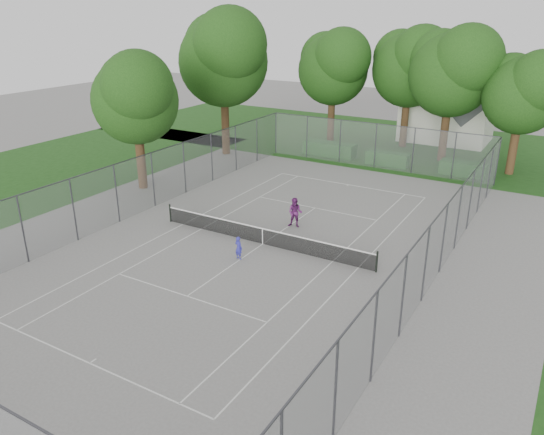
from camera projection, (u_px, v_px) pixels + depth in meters
The scene contains 18 objects.
ground at pixel (263, 244), 28.45m from camera, with size 120.00×120.00×0.00m, color slate.
grass_far at pixel (408, 144), 49.29m from camera, with size 60.00×20.00×0.00m, color #184112.
grass_left at pixel (6, 181), 38.80m from camera, with size 16.00×40.00×0.00m, color #184112.
court_markings at pixel (263, 244), 28.45m from camera, with size 11.03×23.83×0.01m.
tennis_net at pixel (263, 235), 28.26m from camera, with size 12.87×0.10×1.10m.
perimeter_fence at pixel (262, 213), 27.78m from camera, with size 18.08×34.08×3.52m.
tree_far_left at pixel (334, 64), 47.33m from camera, with size 7.21×6.58×10.36m.
tree_far_midleft at pixel (411, 64), 45.71m from camera, with size 7.40×6.76×10.64m.
tree_far_midright at pixel (453, 68), 41.16m from camera, with size 7.55×6.89×10.85m.
tree_far_right at pixel (524, 89), 38.07m from camera, with size 6.43×5.87×9.25m.
tree_side_back at pixel (224, 54), 42.96m from camera, with size 8.41×7.68×12.09m.
tree_side_front at pixel (135, 94), 34.91m from camera, with size 6.60×6.03×9.49m.
hedge_left at pixel (330, 149), 45.35m from camera, with size 4.49×1.35×1.12m, color #1A4F19.
hedge_mid at pixel (387, 159), 42.48m from camera, with size 3.40×0.97×1.07m, color #1A4F19.
hedge_right at pixel (463, 169), 39.97m from camera, with size 3.40×1.25×1.02m, color #1A4F19.
house at pixel (449, 99), 49.38m from camera, with size 7.76×6.02×9.66m.
girl_player at pixel (239, 248), 26.58m from camera, with size 0.44×0.29×1.22m, color #2E2CA7.
woman_player at pixel (295, 213), 30.39m from camera, with size 0.85×0.66×1.76m, color #662264.
Camera 1 is at (13.55, -22.09, 11.83)m, focal length 35.00 mm.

